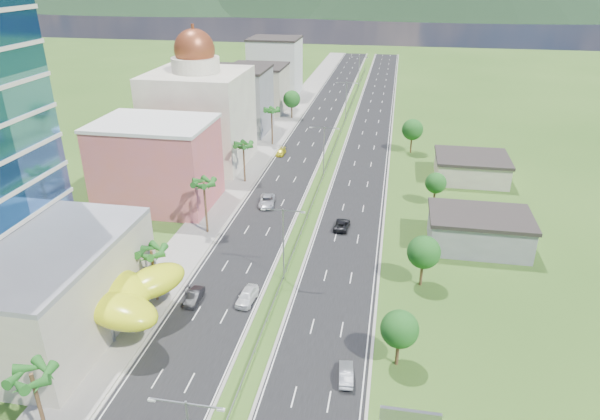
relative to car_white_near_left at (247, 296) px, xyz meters
The scene contains 35 objects.
ground 5.32m from the car_white_near_left, 45.89° to the right, with size 500.00×500.00×0.00m, color #2D5119.
road_left 86.33m from the car_white_near_left, 92.56° to the left, with size 11.00×260.00×0.04m, color black.
road_right 86.96m from the car_white_near_left, 82.63° to the left, with size 11.00×260.00×0.04m, color black.
sidewalk_left 87.27m from the car_white_near_left, 98.80° to the left, with size 7.00×260.00×0.12m, color gray.
median_guardrail 68.32m from the car_white_near_left, 86.94° to the left, with size 0.10×216.06×0.76m.
streetlight_median_b 9.30m from the car_white_near_left, 59.68° to the left, with size 6.04×0.25×11.00m.
streetlight_median_c 46.75m from the car_white_near_left, 85.49° to the left, with size 6.04×0.25×11.00m.
streetlight_median_d 91.50m from the car_white_near_left, 87.71° to the left, with size 6.04×0.25×11.00m.
streetlight_median_e 136.41m from the car_white_near_left, 88.47° to the left, with size 6.04×0.25×11.00m.
lime_canopy 18.56m from the car_white_near_left, 154.59° to the right, with size 18.00×15.00×7.40m.
pink_shophouse 37.87m from the car_white_near_left, 130.78° to the left, with size 20.00×15.00×15.00m, color #CE6154.
domed_building 57.69m from the car_white_near_left, 115.42° to the left, with size 20.00×20.00×28.70m.
midrise_grey 80.05m from the car_white_near_left, 107.03° to the left, with size 16.00×15.00×16.00m, color slate.
midrise_beige 101.13m from the car_white_near_left, 103.37° to the left, with size 16.00×15.00×13.00m, color #AC9F8D.
midrise_white 123.73m from the car_white_near_left, 100.90° to the left, with size 16.00×15.00×18.00m, color silver.
shed_near 38.15m from the car_white_near_left, 33.86° to the left, with size 15.00×10.00×5.00m, color slate.
shed_far 61.31m from the car_white_near_left, 56.71° to the left, with size 14.00×12.00×4.40m, color #AC9F8D.
palm_tree_a 29.24m from the car_white_near_left, 114.70° to the right, with size 3.60×3.60×9.10m.
palm_tree_b 13.48m from the car_white_near_left, behind, with size 3.60×3.60×8.10m.
palm_tree_c 23.04m from the car_white_near_left, 123.02° to the left, with size 3.60×3.60×9.60m.
palm_tree_d 43.42m from the car_white_near_left, 106.04° to the left, with size 3.60×3.60×8.60m.
palm_tree_e 67.70m from the car_white_near_left, 100.15° to the left, with size 3.60×3.60×9.40m.
leafy_tree_lfar 92.12m from the car_white_near_left, 97.40° to the left, with size 4.90×4.90×8.05m.
leafy_tree_ra 21.86m from the car_white_near_left, 24.04° to the right, with size 4.20×4.20×6.90m.
leafy_tree_rb 24.48m from the car_white_near_left, 19.99° to the left, with size 4.55×4.55×7.47m.
leafy_tree_rc 44.53m from the car_white_near_left, 54.71° to the left, with size 3.85×3.85×6.33m.
leafy_tree_rd 69.84m from the car_white_near_left, 71.90° to the left, with size 4.90×4.90×8.05m.
mountain_ridge 450.75m from the car_white_near_left, 81.88° to the left, with size 860.00×140.00×90.00m, color black, non-canonical shape.
car_white_near_left is the anchor object (origin of this frame).
car_dark_left 6.98m from the car_white_near_left, 169.73° to the right, with size 1.55×4.46×1.47m, color black.
car_silver_mid_left 30.98m from the car_white_near_left, 98.67° to the left, with size 2.71×5.87×1.63m, color #A8AAB0.
car_yellow_far_left 59.68m from the car_white_near_left, 97.85° to the left, with size 1.77×4.36×1.27m, color gold.
car_silver_right 18.80m from the car_white_near_left, 40.33° to the right, with size 1.50×4.30×1.42m, color #9A9CA2.
car_dark_far_right 25.64m from the car_white_near_left, 67.08° to the left, with size 2.32×5.03×1.40m, color black.
motorcycle 8.69m from the car_white_near_left, behind, with size 0.64×2.13×1.36m, color black.
Camera 1 is at (13.79, -53.12, 40.72)m, focal length 32.00 mm.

